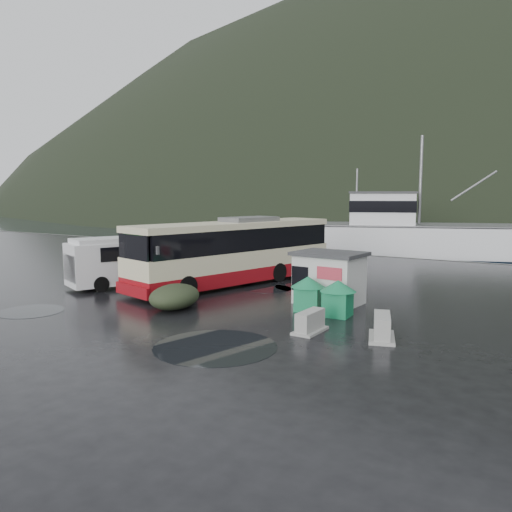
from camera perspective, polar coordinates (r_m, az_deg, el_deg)
The scene contains 13 objects.
ground at distance 23.90m, azimuth -6.63°, elevation -4.63°, with size 160.00×160.00×0.00m, color black.
harbor_water at distance 129.18m, azimuth 25.57°, elevation 4.19°, with size 300.00×180.00×0.02m, color black.
quay_edge at distance 41.25m, azimuth 10.98°, elevation 0.19°, with size 160.00×0.60×1.50m, color #999993.
coach_bus at distance 27.22m, azimuth -2.35°, elevation -3.16°, with size 3.17×12.77×3.62m, color beige, non-canonical shape.
white_van at distance 27.54m, azimuth -14.26°, elevation -3.25°, with size 2.16×6.27×2.62m, color silver, non-canonical shape.
waste_bin_left at distance 21.07m, azimuth 5.93°, elevation -6.21°, with size 1.04×1.04×1.44m, color #167C4B, non-canonical shape.
waste_bin_right at distance 20.27m, azimuth 9.29°, elevation -6.79°, with size 1.04×1.04×1.45m, color #167C4B, non-canonical shape.
dome_tent at distance 21.55m, azimuth -9.26°, elevation -5.96°, with size 1.91×2.67×1.05m, color #2B351F, non-canonical shape.
ticket_kiosk at distance 22.53m, azimuth 8.31°, elevation -5.37°, with size 2.96×2.24×2.31m, color silver, non-canonical shape.
jersey_barrier_a at distance 17.86m, azimuth 6.19°, elevation -8.63°, with size 0.76×1.52×0.76m, color #999993, non-canonical shape.
jersey_barrier_b at distance 17.45m, azimuth 14.16°, elevation -9.18°, with size 0.83×1.67×0.83m, color #999993, non-canonical shape.
fishing_trawler at distance 48.00m, azimuth 21.99°, elevation 0.76°, with size 28.95×6.32×11.58m, color silver, non-canonical shape.
puddles at distance 21.20m, azimuth -3.51°, elevation -6.08°, with size 12.68×14.53×0.01m.
Camera 1 is at (14.66, -18.25, 4.80)m, focal length 35.00 mm.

